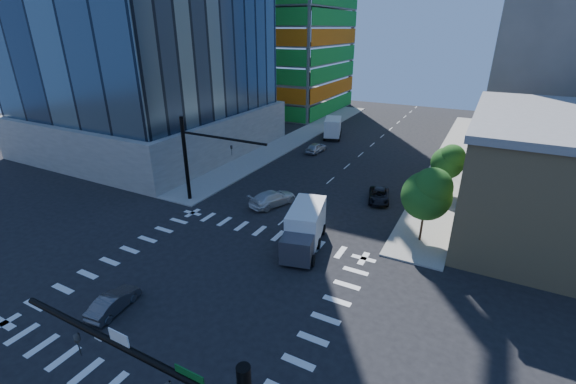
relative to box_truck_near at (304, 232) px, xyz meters
The scene contains 13 objects.
ground 9.18m from the box_truck_near, 115.69° to the right, with size 160.00×160.00×0.00m, color black.
road_markings 9.18m from the box_truck_near, 115.69° to the right, with size 20.00×20.00×0.01m, color silver.
sidewalk_ne 33.00m from the box_truck_near, 74.93° to the left, with size 5.00×60.00×0.15m, color gray.
sidewalk_nw 35.85m from the box_truck_near, 117.29° to the left, with size 5.00×60.00×0.15m, color gray.
signal_mast_nw 14.86m from the box_truck_near, 166.52° to the left, with size 10.20×0.40×9.00m.
tree_south 10.90m from the box_truck_near, 33.41° to the left, with size 4.16×4.16×6.82m.
tree_north 20.05m from the box_truck_near, 63.10° to the left, with size 3.54×3.52×5.78m.
car_nb_far 13.02m from the box_truck_near, 76.62° to the left, with size 2.11×4.57×1.27m, color black.
car_sb_near 9.27m from the box_truck_near, 136.17° to the left, with size 2.20×5.41×1.57m, color white.
car_sb_mid 27.80m from the box_truck_near, 111.79° to the left, with size 1.75×4.35×1.48m, color #B9BCC1.
car_sb_cross 15.10m from the box_truck_near, 120.69° to the right, with size 1.35×3.86×1.27m, color #47464B.
box_truck_near is the anchor object (origin of this frame).
box_truck_far 37.20m from the box_truck_near, 107.89° to the left, with size 4.62×7.00×3.39m.
Camera 1 is at (16.03, -17.55, 17.34)m, focal length 24.00 mm.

